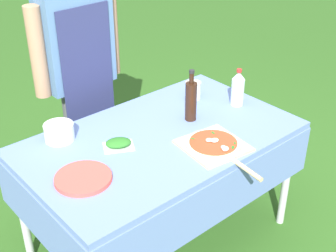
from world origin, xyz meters
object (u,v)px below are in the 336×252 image
at_px(herb_container, 118,143).
at_px(plate_stack, 83,178).
at_px(water_bottle, 238,88).
at_px(oil_bottle, 191,100).
at_px(mixing_tub, 59,132).
at_px(prep_table, 160,148).
at_px(person_cook, 78,62).
at_px(pizza_on_peel, 215,145).
at_px(sauce_jar, 193,91).

relative_size(herb_container, plate_stack, 0.70).
relative_size(water_bottle, herb_container, 1.22).
bearing_deg(oil_bottle, mixing_tub, 156.53).
height_order(prep_table, plate_stack, plate_stack).
distance_m(prep_table, mixing_tub, 0.55).
relative_size(person_cook, pizza_on_peel, 3.06).
bearing_deg(oil_bottle, water_bottle, -8.20).
height_order(pizza_on_peel, oil_bottle, oil_bottle).
relative_size(pizza_on_peel, water_bottle, 2.29).
relative_size(prep_table, person_cook, 0.93).
bearing_deg(water_bottle, oil_bottle, 171.80).
relative_size(prep_table, herb_container, 7.88).
xyz_separation_m(herb_container, plate_stack, (-0.29, -0.12, -0.01)).
bearing_deg(sauce_jar, mixing_tub, 173.00).
bearing_deg(water_bottle, sauce_jar, 121.12).
height_order(prep_table, herb_container, herb_container).
bearing_deg(mixing_tub, oil_bottle, -23.47).
distance_m(oil_bottle, sauce_jar, 0.28).
bearing_deg(prep_table, water_bottle, -2.12).
distance_m(herb_container, plate_stack, 0.32).
distance_m(prep_table, water_bottle, 0.62).
distance_m(person_cook, plate_stack, 0.96).
distance_m(person_cook, sauce_jar, 0.73).
xyz_separation_m(pizza_on_peel, herb_container, (-0.37, 0.33, 0.01)).
bearing_deg(oil_bottle, sauce_jar, 43.57).
bearing_deg(pizza_on_peel, prep_table, 123.45).
xyz_separation_m(oil_bottle, plate_stack, (-0.78, -0.10, -0.11)).
distance_m(water_bottle, mixing_tub, 1.07).
height_order(herb_container, plate_stack, herb_container).
bearing_deg(pizza_on_peel, sauce_jar, 64.72).
height_order(person_cook, herb_container, person_cook).
xyz_separation_m(person_cook, mixing_tub, (-0.39, -0.41, -0.16)).
distance_m(water_bottle, herb_container, 0.83).
height_order(pizza_on_peel, sauce_jar, sauce_jar).
xyz_separation_m(prep_table, sauce_jar, (0.45, 0.21, 0.13)).
relative_size(prep_table, mixing_tub, 9.45).
relative_size(oil_bottle, herb_container, 1.60).
height_order(prep_table, person_cook, person_cook).
relative_size(prep_table, water_bottle, 6.48).
bearing_deg(prep_table, mixing_tub, 143.12).
relative_size(prep_table, pizza_on_peel, 2.83).
bearing_deg(person_cook, plate_stack, 57.28).
height_order(prep_table, mixing_tub, mixing_tub).
bearing_deg(prep_table, oil_bottle, 6.19).
height_order(oil_bottle, sauce_jar, oil_bottle).
relative_size(oil_bottle, sauce_jar, 2.80).
relative_size(person_cook, herb_container, 8.52).
relative_size(oil_bottle, mixing_tub, 1.92).
xyz_separation_m(pizza_on_peel, water_bottle, (0.45, 0.25, 0.09)).
height_order(water_bottle, herb_container, water_bottle).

